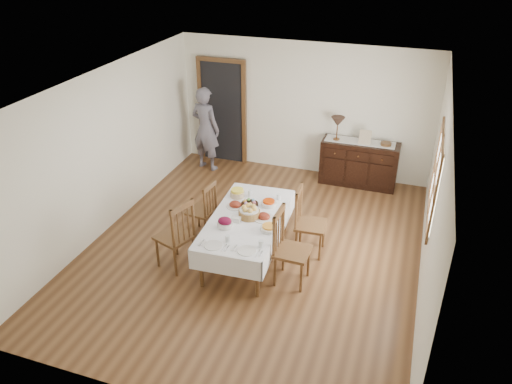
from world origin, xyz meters
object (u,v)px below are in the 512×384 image
(person, at_px, (206,126))
(table_lamp, at_px, (338,122))
(dining_table, at_px, (247,222))
(chair_right_near, at_px, (289,247))
(chair_left_near, at_px, (177,234))
(sideboard, at_px, (359,163))
(chair_right_far, at_px, (307,221))
(chair_left_far, at_px, (204,209))

(person, bearing_deg, table_lamp, -161.92)
(person, bearing_deg, dining_table, 137.27)
(dining_table, relative_size, chair_right_near, 1.84)
(chair_left_near, xyz_separation_m, person, (-0.97, 3.25, 0.35))
(chair_left_near, relative_size, sideboard, 0.77)
(chair_left_near, relative_size, chair_right_near, 0.99)
(dining_table, bearing_deg, chair_right_near, -28.70)
(chair_right_far, bearing_deg, chair_left_near, 116.98)
(dining_table, xyz_separation_m, chair_left_near, (-0.87, -0.57, -0.04))
(sideboard, bearing_deg, chair_right_near, -98.30)
(chair_right_far, relative_size, sideboard, 0.75)
(dining_table, xyz_separation_m, chair_left_far, (-0.86, 0.35, -0.13))
(chair_left_far, relative_size, person, 0.51)
(chair_right_far, height_order, person, person)
(table_lamp, bearing_deg, chair_right_far, -88.63)
(chair_right_near, bearing_deg, dining_table, 66.10)
(chair_right_near, xyz_separation_m, chair_right_far, (0.08, 0.78, -0.02))
(chair_right_far, distance_m, person, 3.51)
(chair_left_near, distance_m, sideboard, 4.10)
(chair_left_near, bearing_deg, chair_right_far, 139.88)
(table_lamp, bearing_deg, chair_left_far, -122.29)
(chair_right_far, bearing_deg, chair_right_near, 170.92)
(sideboard, height_order, person, person)
(chair_left_near, height_order, chair_right_near, chair_right_near)
(chair_right_far, bearing_deg, person, 46.25)
(chair_left_near, relative_size, chair_right_far, 1.03)
(dining_table, distance_m, chair_left_near, 1.04)
(chair_left_far, relative_size, table_lamp, 2.05)
(chair_right_near, bearing_deg, sideboard, -6.49)
(chair_right_far, height_order, sideboard, chair_right_far)
(person, relative_size, table_lamp, 3.98)
(chair_left_far, bearing_deg, table_lamp, 154.38)
(dining_table, distance_m, chair_left_far, 0.94)
(chair_left_far, bearing_deg, sideboard, 147.92)
(sideboard, bearing_deg, dining_table, -112.55)
(chair_right_far, distance_m, table_lamp, 2.59)
(person, bearing_deg, chair_left_near, 119.50)
(sideboard, bearing_deg, chair_left_near, -120.72)
(table_lamp, bearing_deg, dining_table, -104.62)
(chair_left_far, height_order, sideboard, chair_left_far)
(dining_table, relative_size, sideboard, 1.43)
(chair_right_near, relative_size, chair_right_far, 1.03)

